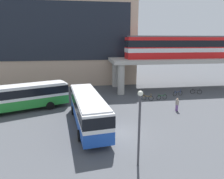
{
  "coord_description": "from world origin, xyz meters",
  "views": [
    {
      "loc": [
        -3.13,
        -17.14,
        8.49
      ],
      "look_at": [
        0.64,
        8.24,
        2.2
      ],
      "focal_mm": 32.33,
      "sensor_mm": 36.0,
      "label": 1
    }
  ],
  "objects_px": {
    "train": "(178,47)",
    "pedestrian_waiting_near_stop": "(177,105)",
    "bicycle_green": "(162,97)",
    "bicycle_orange": "(147,98)",
    "bus_main": "(88,107)",
    "station_building": "(61,37)",
    "bus_secondary": "(21,95)",
    "bicycle_black": "(196,92)",
    "bicycle_blue": "(178,93)"
  },
  "relations": [
    {
      "from": "bicycle_black",
      "to": "bicycle_orange",
      "type": "bearing_deg",
      "value": -165.69
    },
    {
      "from": "train",
      "to": "pedestrian_waiting_near_stop",
      "type": "distance_m",
      "value": 14.36
    },
    {
      "from": "bicycle_blue",
      "to": "pedestrian_waiting_near_stop",
      "type": "xyz_separation_m",
      "value": [
        -3.35,
        -6.59,
        0.41
      ]
    },
    {
      "from": "bicycle_green",
      "to": "pedestrian_waiting_near_stop",
      "type": "height_order",
      "value": "pedestrian_waiting_near_stop"
    },
    {
      "from": "bus_main",
      "to": "pedestrian_waiting_near_stop",
      "type": "distance_m",
      "value": 11.35
    },
    {
      "from": "bicycle_green",
      "to": "bicycle_blue",
      "type": "relative_size",
      "value": 1.0
    },
    {
      "from": "bus_main",
      "to": "bicycle_blue",
      "type": "bearing_deg",
      "value": 33.12
    },
    {
      "from": "bus_secondary",
      "to": "train",
      "type": "bearing_deg",
      "value": 20.06
    },
    {
      "from": "bicycle_green",
      "to": "bicycle_black",
      "type": "height_order",
      "value": "same"
    },
    {
      "from": "bicycle_black",
      "to": "train",
      "type": "bearing_deg",
      "value": 109.58
    },
    {
      "from": "station_building",
      "to": "bicycle_orange",
      "type": "bearing_deg",
      "value": -52.42
    },
    {
      "from": "bicycle_blue",
      "to": "bicycle_black",
      "type": "height_order",
      "value": "same"
    },
    {
      "from": "bicycle_black",
      "to": "bicycle_orange",
      "type": "height_order",
      "value": "same"
    },
    {
      "from": "train",
      "to": "pedestrian_waiting_near_stop",
      "type": "xyz_separation_m",
      "value": [
        -5.25,
        -11.63,
        -6.59
      ]
    },
    {
      "from": "bus_main",
      "to": "bicycle_green",
      "type": "xyz_separation_m",
      "value": [
        11.01,
        7.66,
        -1.63
      ]
    },
    {
      "from": "station_building",
      "to": "bicycle_blue",
      "type": "xyz_separation_m",
      "value": [
        18.96,
        -15.79,
        -8.73
      ]
    },
    {
      "from": "bus_secondary",
      "to": "bicycle_black",
      "type": "height_order",
      "value": "bus_secondary"
    },
    {
      "from": "train",
      "to": "bus_main",
      "type": "distance_m",
      "value": 22.31
    },
    {
      "from": "bus_main",
      "to": "bus_secondary",
      "type": "bearing_deg",
      "value": 144.62
    },
    {
      "from": "bicycle_blue",
      "to": "train",
      "type": "bearing_deg",
      "value": 69.42
    },
    {
      "from": "bus_main",
      "to": "bicycle_orange",
      "type": "bearing_deg",
      "value": 41.05
    },
    {
      "from": "bus_main",
      "to": "bicycle_green",
      "type": "bearing_deg",
      "value": 34.82
    },
    {
      "from": "bicycle_green",
      "to": "bicycle_black",
      "type": "relative_size",
      "value": 1.04
    },
    {
      "from": "train",
      "to": "bus_main",
      "type": "relative_size",
      "value": 1.63
    },
    {
      "from": "bus_secondary",
      "to": "bicycle_green",
      "type": "bearing_deg",
      "value": 6.25
    },
    {
      "from": "bus_main",
      "to": "bus_secondary",
      "type": "relative_size",
      "value": 1.01
    },
    {
      "from": "bicycle_orange",
      "to": "pedestrian_waiting_near_stop",
      "type": "distance_m",
      "value": 5.38
    },
    {
      "from": "bicycle_orange",
      "to": "bicycle_blue",
      "type": "bearing_deg",
      "value": 16.93
    },
    {
      "from": "bus_main",
      "to": "pedestrian_waiting_near_stop",
      "type": "bearing_deg",
      "value": 14.05
    },
    {
      "from": "station_building",
      "to": "bicycle_black",
      "type": "xyz_separation_m",
      "value": [
        22.43,
        -15.18,
        -8.73
      ]
    },
    {
      "from": "bus_main",
      "to": "bicycle_black",
      "type": "relative_size",
      "value": 6.65
    },
    {
      "from": "bicycle_orange",
      "to": "bus_main",
      "type": "bearing_deg",
      "value": -138.95
    },
    {
      "from": "bus_main",
      "to": "bicycle_blue",
      "type": "xyz_separation_m",
      "value": [
        14.3,
        9.33,
        -1.63
      ]
    },
    {
      "from": "bicycle_green",
      "to": "bicycle_orange",
      "type": "xyz_separation_m",
      "value": [
        -2.22,
        -0.01,
        0.0
      ]
    },
    {
      "from": "bicycle_orange",
      "to": "pedestrian_waiting_near_stop",
      "type": "xyz_separation_m",
      "value": [
        2.16,
        -4.91,
        0.41
      ]
    },
    {
      "from": "bicycle_blue",
      "to": "bicycle_orange",
      "type": "distance_m",
      "value": 5.77
    },
    {
      "from": "bicycle_green",
      "to": "bicycle_orange",
      "type": "relative_size",
      "value": 1.06
    },
    {
      "from": "train",
      "to": "bicycle_orange",
      "type": "xyz_separation_m",
      "value": [
        -7.41,
        -6.72,
        -7.0
      ]
    },
    {
      "from": "train",
      "to": "bicycle_black",
      "type": "bearing_deg",
      "value": -70.42
    },
    {
      "from": "station_building",
      "to": "bus_secondary",
      "type": "height_order",
      "value": "station_building"
    },
    {
      "from": "bus_main",
      "to": "bicycle_black",
      "type": "xyz_separation_m",
      "value": [
        17.77,
        9.94,
        -1.63
      ]
    },
    {
      "from": "bicycle_black",
      "to": "bus_main",
      "type": "bearing_deg",
      "value": -150.78
    },
    {
      "from": "station_building",
      "to": "bicycle_blue",
      "type": "relative_size",
      "value": 16.77
    },
    {
      "from": "train",
      "to": "bus_main",
      "type": "height_order",
      "value": "train"
    },
    {
      "from": "bicycle_blue",
      "to": "bicycle_black",
      "type": "distance_m",
      "value": 3.52
    },
    {
      "from": "bus_secondary",
      "to": "pedestrian_waiting_near_stop",
      "type": "bearing_deg",
      "value": -8.61
    },
    {
      "from": "bicycle_green",
      "to": "bicycle_black",
      "type": "bearing_deg",
      "value": 18.67
    },
    {
      "from": "station_building",
      "to": "train",
      "type": "height_order",
      "value": "station_building"
    },
    {
      "from": "bicycle_green",
      "to": "bicycle_blue",
      "type": "bearing_deg",
      "value": 26.92
    },
    {
      "from": "bicycle_blue",
      "to": "bicycle_orange",
      "type": "relative_size",
      "value": 1.06
    }
  ]
}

